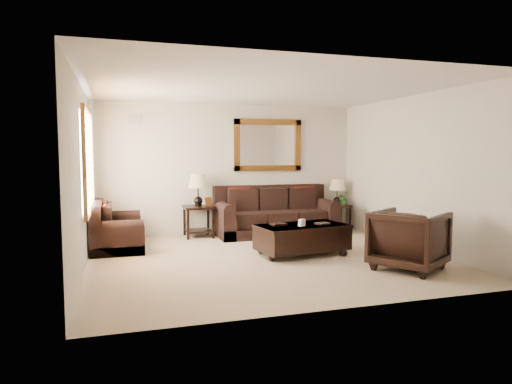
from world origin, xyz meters
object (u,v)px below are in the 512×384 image
object	(u,v)px
end_table_left	(198,196)
coffee_table	(302,236)
loveseat	(114,231)
sofa	(275,217)
end_table_right	(337,197)
armchair	(409,237)

from	to	relation	value
end_table_left	coffee_table	xyz separation A→B (m)	(1.36, -2.11, -0.51)
loveseat	sofa	bearing A→B (deg)	-80.52
loveseat	end_table_right	distance (m)	4.79
loveseat	armchair	size ratio (longest dim) A/B	1.55
end_table_right	loveseat	bearing A→B (deg)	-171.30
sofa	armchair	xyz separation A→B (m)	(0.91, -3.28, 0.12)
sofa	loveseat	size ratio (longest dim) A/B	1.65
sofa	end_table_right	distance (m)	1.58
coffee_table	armchair	bearing A→B (deg)	-58.51
end_table_left	coffee_table	distance (m)	2.57
end_table_left	coffee_table	world-z (taller)	end_table_left
end_table_left	end_table_right	distance (m)	3.10
armchair	sofa	bearing A→B (deg)	-16.77
end_table_right	sofa	bearing A→B (deg)	-172.94
end_table_right	armchair	bearing A→B (deg)	-100.01
sofa	loveseat	distance (m)	3.24
end_table_left	loveseat	bearing A→B (deg)	-157.14
loveseat	coffee_table	bearing A→B (deg)	-115.52
sofa	end_table_right	xyz separation A→B (m)	(1.52, 0.19, 0.36)
end_table_right	coffee_table	bearing A→B (deg)	-128.85
sofa	end_table_left	distance (m)	1.64
loveseat	coffee_table	world-z (taller)	loveseat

